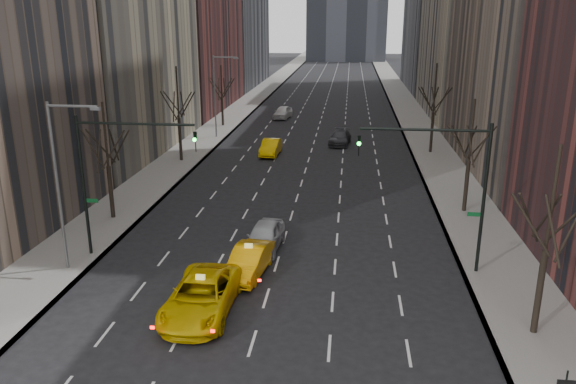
% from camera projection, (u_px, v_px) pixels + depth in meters
% --- Properties ---
extents(sidewalk_left, '(4.50, 320.00, 0.15)m').
position_uv_depth(sidewalk_left, '(247.00, 104.00, 87.55)').
color(sidewalk_left, slate).
rests_on(sidewalk_left, ground).
extents(sidewalk_right, '(4.50, 320.00, 0.15)m').
position_uv_depth(sidewalk_right, '(406.00, 107.00, 84.99)').
color(sidewalk_right, slate).
rests_on(sidewalk_right, ground).
extents(tree_lw_b, '(3.36, 3.50, 7.82)m').
position_uv_depth(tree_lw_b, '(108.00, 166.00, 37.11)').
color(tree_lw_b, black).
rests_on(tree_lw_b, ground).
extents(tree_lw_c, '(3.36, 3.50, 8.74)m').
position_uv_depth(tree_lw_c, '(179.00, 119.00, 52.19)').
color(tree_lw_c, black).
rests_on(tree_lw_c, ground).
extents(tree_lw_d, '(3.36, 3.50, 7.36)m').
position_uv_depth(tree_lw_d, '(222.00, 98.00, 69.40)').
color(tree_lw_d, black).
rests_on(tree_lw_d, ground).
extents(tree_rw_a, '(3.36, 3.50, 8.28)m').
position_uv_depth(tree_rw_a, '(545.00, 252.00, 23.17)').
color(tree_rw_a, black).
rests_on(tree_rw_a, ground).
extents(tree_rw_b, '(3.36, 3.50, 7.82)m').
position_uv_depth(tree_rw_b, '(469.00, 161.00, 38.40)').
color(tree_rw_b, black).
rests_on(tree_rw_b, ground).
extents(tree_rw_c, '(3.36, 3.50, 8.74)m').
position_uv_depth(tree_rw_c, '(433.00, 113.00, 55.37)').
color(tree_rw_c, black).
rests_on(tree_rw_c, ground).
extents(traffic_mast_left, '(6.69, 0.39, 8.00)m').
position_uv_depth(traffic_mast_left, '(111.00, 164.00, 30.58)').
color(traffic_mast_left, black).
rests_on(traffic_mast_left, ground).
extents(traffic_mast_right, '(6.69, 0.39, 8.00)m').
position_uv_depth(traffic_mast_right, '(452.00, 174.00, 28.68)').
color(traffic_mast_right, black).
rests_on(traffic_mast_right, ground).
extents(streetlight_near, '(2.83, 0.22, 9.00)m').
position_uv_depth(streetlight_near, '(62.00, 171.00, 28.83)').
color(streetlight_near, slate).
rests_on(streetlight_near, ground).
extents(streetlight_far, '(2.83, 0.22, 9.00)m').
position_uv_depth(streetlight_far, '(218.00, 88.00, 62.03)').
color(streetlight_far, slate).
rests_on(streetlight_far, ground).
extents(taxi_suv, '(2.92, 6.22, 1.72)m').
position_uv_depth(taxi_suv, '(201.00, 296.00, 25.87)').
color(taxi_suv, '#DFB804').
rests_on(taxi_suv, ground).
extents(taxi_sedan, '(2.25, 4.85, 1.54)m').
position_uv_depth(taxi_sedan, '(249.00, 261.00, 29.81)').
color(taxi_sedan, '#F4A505').
rests_on(taxi_sedan, ground).
extents(silver_sedan_ahead, '(2.23, 4.81, 1.60)m').
position_uv_depth(silver_sedan_ahead, '(265.00, 236.00, 33.07)').
color(silver_sedan_ahead, '#A5A9AD').
rests_on(silver_sedan_ahead, ground).
extents(far_taxi, '(1.78, 4.74, 1.54)m').
position_uv_depth(far_taxi, '(271.00, 147.00, 55.71)').
color(far_taxi, '#FFC605').
rests_on(far_taxi, ground).
extents(far_suv_grey, '(2.52, 5.18, 1.45)m').
position_uv_depth(far_suv_grey, '(340.00, 138.00, 60.35)').
color(far_suv_grey, '#323137').
rests_on(far_suv_grey, ground).
extents(far_car_white, '(2.50, 4.94, 1.61)m').
position_uv_depth(far_car_white, '(283.00, 112.00, 75.81)').
color(far_car_white, silver).
rests_on(far_car_white, ground).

